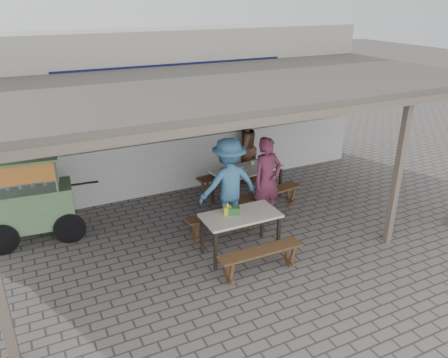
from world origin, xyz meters
TOP-DOWN VIEW (x-y plane):
  - ground at (0.00, 0.00)m, footprint 60.00×60.00m
  - back_wall at (-0.00, 3.58)m, footprint 9.00×1.28m
  - warung_roof at (0.02, 0.90)m, footprint 9.00×4.21m
  - table_left at (0.87, 1.74)m, footprint 1.61×0.91m
  - bench_left_street at (0.97, 1.08)m, footprint 1.65×0.52m
  - bench_left_wall at (0.77, 2.40)m, footprint 1.65×0.52m
  - table_right at (-0.25, -0.06)m, footprint 1.32×0.70m
  - bench_right_street at (-0.26, -0.77)m, footprint 1.41×0.30m
  - bench_right_wall at (-0.24, 0.64)m, footprint 1.41×0.30m
  - vendor_cart at (-3.39, 2.01)m, footprint 2.04×0.91m
  - patron_street_side at (0.77, 0.77)m, footprint 0.68×0.49m
  - patron_wall_side at (1.32, 2.75)m, footprint 0.98×0.86m
  - patron_right_table at (0.01, 0.90)m, footprint 1.19×0.72m
  - tissue_box at (-0.43, 0.07)m, footprint 0.16×0.16m
  - donation_box at (-0.34, 0.01)m, footprint 0.23×0.19m
  - condiment_jar at (1.09, 1.92)m, footprint 0.08×0.08m
  - condiment_bowl at (0.76, 1.73)m, footprint 0.19×0.19m

SIDE VIEW (x-z plane):
  - ground at x=0.00m, z-range 0.00..0.00m
  - bench_right_street at x=-0.26m, z-range 0.11..0.56m
  - bench_right_wall at x=-0.24m, z-range 0.11..0.56m
  - bench_left_street at x=0.97m, z-range 0.12..0.57m
  - bench_left_wall at x=0.77m, z-range 0.12..0.57m
  - table_right at x=-0.25m, z-range 0.29..1.04m
  - table_left at x=0.87m, z-range 0.30..1.05m
  - condiment_bowl at x=0.76m, z-range 0.75..0.79m
  - condiment_jar at x=1.09m, z-range 0.75..0.84m
  - donation_box at x=-0.34m, z-range 0.75..0.88m
  - tissue_box at x=-0.43m, z-range 0.75..0.88m
  - patron_wall_side at x=1.32m, z-range 0.00..1.68m
  - patron_street_side at x=0.77m, z-range 0.00..1.73m
  - vendor_cart at x=-3.39m, z-range 0.07..1.66m
  - patron_right_table at x=0.01m, z-range 0.00..1.79m
  - back_wall at x=0.00m, z-range -0.03..3.47m
  - warung_roof at x=0.02m, z-range 1.31..4.12m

